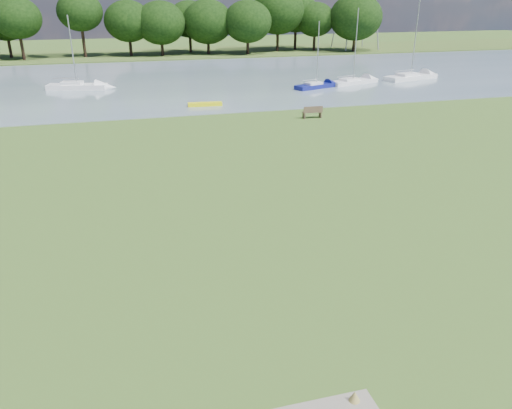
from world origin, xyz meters
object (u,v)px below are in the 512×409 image
object	(u,v)px
sailboat_6	(353,80)
riverbank_bench	(313,112)
sailboat_2	(410,75)
kayak	(205,104)
sailboat_1	(76,85)
sailboat_4	(316,84)

from	to	relation	value
sailboat_6	riverbank_bench	bearing A→B (deg)	-144.79
sailboat_2	riverbank_bench	bearing A→B (deg)	-155.07
kayak	sailboat_6	distance (m)	20.81
riverbank_bench	sailboat_2	xyz separation A→B (m)	(19.55, 16.40, 0.01)
kayak	sailboat_2	world-z (taller)	sailboat_2
sailboat_1	sailboat_4	size ratio (longest dim) A/B	1.09
sailboat_1	sailboat_2	bearing A→B (deg)	8.04
riverbank_bench	kayak	size ratio (longest dim) A/B	0.53
sailboat_1	riverbank_bench	bearing A→B (deg)	-31.06
kayak	sailboat_2	xyz separation A→B (m)	(27.70, 9.03, 0.33)
sailboat_1	sailboat_6	bearing A→B (deg)	4.60
sailboat_1	sailboat_4	distance (m)	27.11
sailboat_4	sailboat_6	bearing A→B (deg)	-3.73
sailboat_1	sailboat_4	bearing A→B (deg)	-0.42
kayak	riverbank_bench	bearing A→B (deg)	-38.07
kayak	sailboat_2	size ratio (longest dim) A/B	0.34
riverbank_bench	kayak	xyz separation A→B (m)	(-8.14, 7.37, -0.32)
riverbank_bench	sailboat_1	bearing A→B (deg)	138.47
sailboat_4	riverbank_bench	bearing A→B (deg)	-133.06
sailboat_4	sailboat_6	distance (m)	5.55
sailboat_1	sailboat_6	distance (m)	32.03
kayak	sailboat_6	world-z (taller)	sailboat_6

